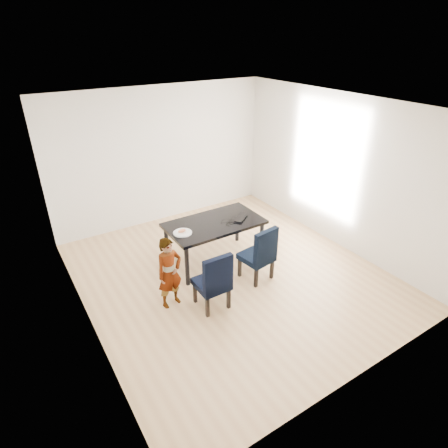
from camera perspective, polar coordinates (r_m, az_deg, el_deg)
floor at (r=6.24m, az=0.99°, el=-7.69°), size 4.50×5.00×0.01m
ceiling at (r=5.17m, az=1.25°, el=17.61°), size 4.50×5.00×0.01m
wall_back at (r=7.65m, az=-9.45°, el=10.16°), size 4.50×0.01×2.70m
wall_front at (r=4.01m, az=21.50°, el=-8.92°), size 4.50×0.01×2.70m
wall_left at (r=4.83m, az=-21.83°, el=-2.37°), size 0.01×5.00×2.70m
wall_right at (r=6.98m, az=16.89°, el=7.63°), size 0.01×5.00×2.70m
dining_table at (r=6.39m, az=-1.44°, el=-2.71°), size 1.60×0.90×0.75m
chair_left at (r=5.35m, az=-1.94°, el=-8.39°), size 0.45×0.47×0.92m
chair_right at (r=5.94m, az=4.97°, el=-4.34°), size 0.51×0.53×0.94m
child at (r=5.38m, az=-8.29°, el=-7.37°), size 0.44×0.32×1.09m
plate at (r=5.91m, az=-6.33°, el=-1.33°), size 0.30×0.30×0.02m
sandwich at (r=5.89m, az=-6.43°, el=-1.03°), size 0.15×0.10×0.05m
laptop at (r=6.35m, az=2.12°, el=1.08°), size 0.44×0.41×0.03m
cable_tangle at (r=6.15m, az=1.02°, el=0.03°), size 0.20×0.20×0.01m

